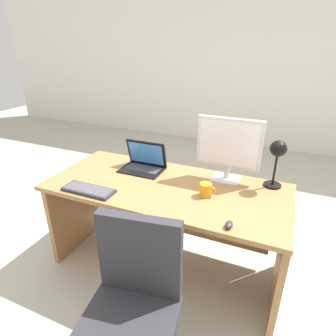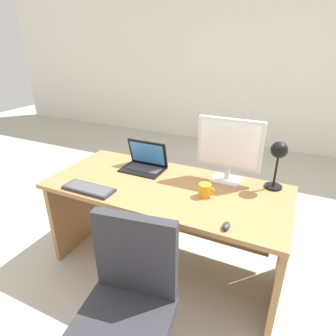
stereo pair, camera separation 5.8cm
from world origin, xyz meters
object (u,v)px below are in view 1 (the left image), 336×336
at_px(desk, 169,208).
at_px(monitor, 229,146).
at_px(office_chair, 132,324).
at_px(coffee_mug, 206,190).
at_px(keyboard, 89,190).
at_px(mouse, 229,225).
at_px(desk_lamp, 277,155).
at_px(laptop, 144,160).

relative_size(desk, monitor, 3.68).
bearing_deg(office_chair, coffee_mug, 80.16).
bearing_deg(desk, keyboard, -142.95).
bearing_deg(coffee_mug, desk, 165.49).
xyz_separation_m(desk, monitor, (0.37, 0.21, 0.48)).
distance_m(mouse, coffee_mug, 0.36).
distance_m(keyboard, desk_lamp, 1.29).
bearing_deg(coffee_mug, desk_lamp, 36.62).
bearing_deg(office_chair, desk_lamp, 63.74).
relative_size(monitor, laptop, 1.39).
bearing_deg(desk, monitor, 29.53).
height_order(desk_lamp, coffee_mug, desk_lamp).
bearing_deg(laptop, coffee_mug, -21.88).
height_order(mouse, desk_lamp, desk_lamp).
height_order(laptop, desk_lamp, desk_lamp).
relative_size(monitor, coffee_mug, 4.36).
xyz_separation_m(laptop, desk_lamp, (0.97, 0.06, 0.18)).
bearing_deg(desk_lamp, monitor, -178.84).
bearing_deg(desk, desk_lamp, 17.25).
xyz_separation_m(mouse, office_chair, (-0.35, -0.49, -0.38)).
relative_size(mouse, office_chair, 0.08).
relative_size(desk, coffee_mug, 16.06).
xyz_separation_m(laptop, office_chair, (0.44, -1.01, -0.43)).
bearing_deg(keyboard, office_chair, -40.20).
bearing_deg(coffee_mug, laptop, 158.12).
bearing_deg(keyboard, coffee_mug, 19.26).
xyz_separation_m(mouse, desk_lamp, (0.18, 0.58, 0.23)).
relative_size(monitor, desk_lamp, 1.33).
distance_m(laptop, coffee_mug, 0.62).
bearing_deg(mouse, office_chair, -125.55).
distance_m(desk, laptop, 0.43).
bearing_deg(office_chair, desk, 100.85).
height_order(laptop, office_chair, laptop).
bearing_deg(keyboard, desk_lamp, 25.88).
bearing_deg(office_chair, monitor, 79.15).
distance_m(desk, desk_lamp, 0.86).
relative_size(desk, desk_lamp, 4.91).
relative_size(laptop, desk_lamp, 0.96).
height_order(laptop, keyboard, laptop).
relative_size(laptop, office_chair, 0.36).
bearing_deg(laptop, desk_lamp, 3.62).
bearing_deg(desk_lamp, desk, -162.75).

